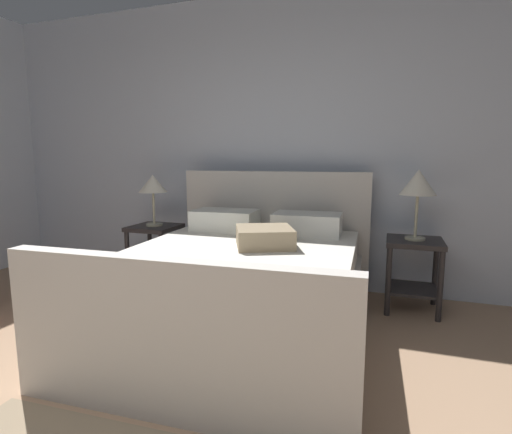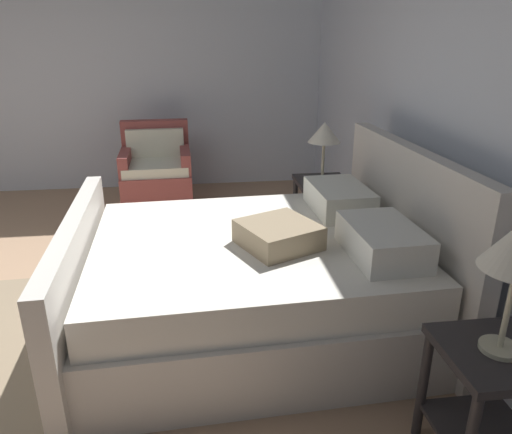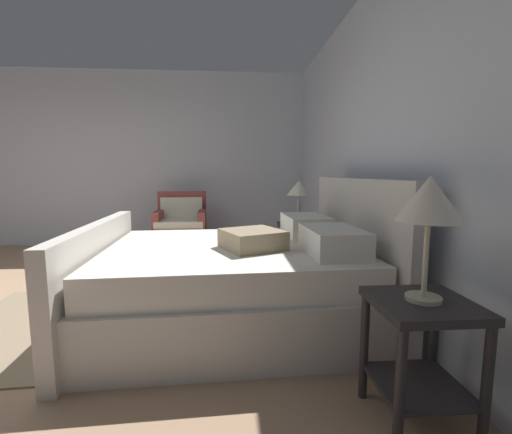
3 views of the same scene
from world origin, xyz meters
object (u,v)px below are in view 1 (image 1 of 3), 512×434
at_px(table_lamp_right, 418,184).
at_px(table_lamp_left, 153,186).
at_px(bed, 242,284).
at_px(nightstand_left, 155,245).
at_px(nightstand_right, 413,263).

relative_size(table_lamp_right, table_lamp_left, 1.15).
bearing_deg(table_lamp_left, table_lamp_right, 2.36).
xyz_separation_m(table_lamp_right, table_lamp_left, (-2.40, -0.10, -0.06)).
height_order(bed, nightstand_left, bed).
bearing_deg(table_lamp_left, nightstand_right, 2.36).
relative_size(nightstand_left, table_lamp_left, 1.20).
distance_m(nightstand_right, table_lamp_left, 2.48).
bearing_deg(nightstand_left, nightstand_right, 2.36).
xyz_separation_m(bed, nightstand_left, (-1.20, 0.72, 0.05)).
height_order(nightstand_right, nightstand_left, same).
bearing_deg(nightstand_right, bed, -145.74).
xyz_separation_m(nightstand_left, table_lamp_left, (-0.00, 0.00, 0.59)).
bearing_deg(bed, nightstand_right, 34.26).
height_order(table_lamp_right, nightstand_left, table_lamp_right).
relative_size(nightstand_right, nightstand_left, 1.00).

